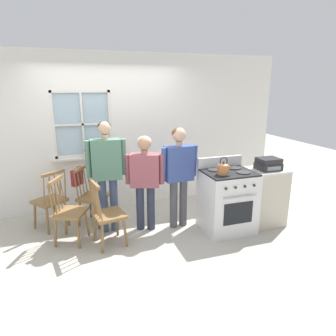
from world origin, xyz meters
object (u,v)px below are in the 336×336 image
chair_by_window (92,197)px  handbag (77,177)px  chair_center_cluster (50,201)px  stove (227,200)px  person_teen_center (145,174)px  person_adult_right (179,168)px  stereo (268,164)px  kettle (223,168)px  chair_near_stove (108,215)px  person_elderly_left (107,168)px  chair_near_wall (69,213)px  potted_plant (88,151)px  side_counter (265,196)px

chair_by_window → handbag: bearing=90.0°
chair_by_window → chair_center_cluster: (-0.62, 0.03, 0.00)m
stove → chair_by_window: bearing=155.5°
person_teen_center → stove: bearing=-0.1°
person_adult_right → stereo: (1.33, -0.35, 0.04)m
stove → kettle: 0.59m
person_teen_center → stereo: bearing=6.0°
person_teen_center → stove: person_teen_center is taller
chair_near_stove → kettle: kettle is taller
person_teen_center → person_adult_right: size_ratio=0.93×
person_elderly_left → stereo: 2.44m
person_elderly_left → chair_near_wall: bearing=-162.9°
stove → stereo: size_ratio=3.19×
chair_near_stove → potted_plant: size_ratio=2.62×
chair_near_wall → person_adult_right: person_adult_right is taller
kettle → stereo: kettle is taller
chair_near_stove → person_adult_right: bearing=-89.0°
person_teen_center → kettle: person_teen_center is taller
kettle → chair_near_stove: bearing=171.6°
chair_by_window → chair_near_wall: same height
person_elderly_left → potted_plant: person_elderly_left is taller
chair_center_cluster → potted_plant: potted_plant is taller
chair_near_wall → person_adult_right: bearing=-67.7°
person_teen_center → handbag: person_teen_center is taller
person_adult_right → person_elderly_left: bearing=166.4°
potted_plant → side_counter: potted_plant is taller
stove → handbag: bearing=154.5°
chair_near_stove → person_adult_right: size_ratio=0.60×
chair_center_cluster → kettle: kettle is taller
stove → kettle: size_ratio=4.39×
stove → chair_near_stove: bearing=176.6°
chair_center_cluster → person_teen_center: bearing=122.1°
side_counter → handbag: bearing=160.3°
chair_by_window → potted_plant: bearing=32.0°
handbag → stereo: size_ratio=0.90×
chair_near_stove → side_counter: 2.45m
chair_center_cluster → side_counter: chair_center_cluster is taller
chair_center_cluster → stove: size_ratio=0.86×
kettle → handbag: size_ratio=0.80×
person_adult_right → kettle: (0.49, -0.47, 0.08)m
chair_by_window → person_elderly_left: bearing=-116.0°
chair_by_window → person_adult_right: bearing=-79.4°
chair_by_window → person_adult_right: 1.47m
handbag → stereo: stereo is taller
chair_near_stove → person_adult_right: 1.25m
chair_near_stove → person_teen_center: bearing=-75.2°
chair_by_window → stove: stove is taller
person_teen_center → person_adult_right: person_adult_right is taller
chair_near_wall → person_teen_center: (1.11, 0.03, 0.44)m
potted_plant → stereo: (2.58, -1.45, -0.08)m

